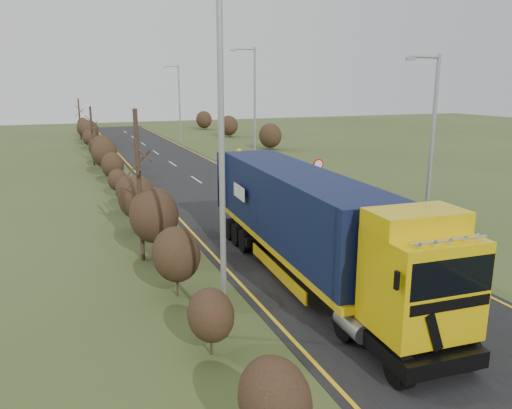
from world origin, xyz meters
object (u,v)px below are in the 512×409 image
object	(u,v)px
lorry	(310,222)
car_blue_sedan	(254,160)
speed_sign	(318,171)
car_red_hatchback	(299,175)
streetlight_near	(430,143)

from	to	relation	value
lorry	car_blue_sedan	size ratio (longest dim) A/B	3.36
lorry	speed_sign	size ratio (longest dim) A/B	5.74
car_red_hatchback	streetlight_near	size ratio (longest dim) A/B	0.42
lorry	streetlight_near	bearing A→B (deg)	21.68
streetlight_near	speed_sign	distance (m)	9.68
lorry	car_red_hatchback	world-z (taller)	lorry
car_blue_sedan	speed_sign	size ratio (longest dim) A/B	1.71
car_blue_sedan	speed_sign	world-z (taller)	speed_sign
car_red_hatchback	speed_sign	distance (m)	5.39
car_red_hatchback	speed_sign	bearing A→B (deg)	87.25
lorry	streetlight_near	world-z (taller)	streetlight_near
car_red_hatchback	speed_sign	world-z (taller)	speed_sign
car_blue_sedan	speed_sign	distance (m)	12.17
streetlight_near	speed_sign	xyz separation A→B (m)	(-0.36, 9.29, -2.70)
speed_sign	lorry	bearing A→B (deg)	-119.86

